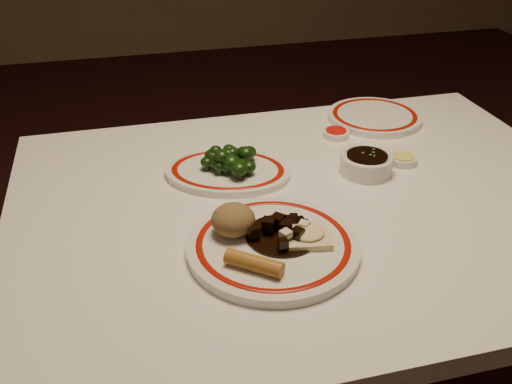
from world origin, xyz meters
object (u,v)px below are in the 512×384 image
(rice_mound, at_px, (233,220))
(broccoli_pile, at_px, (230,159))
(broccoli_plate, at_px, (228,172))
(dining_table, at_px, (311,235))
(soy_bowl, at_px, (366,164))
(main_plate, at_px, (273,246))
(spring_roll, at_px, (254,263))
(stirfry_heap, at_px, (282,231))
(fried_wonton, at_px, (308,235))

(rice_mound, distance_m, broccoli_pile, 0.24)
(broccoli_plate, bearing_deg, rice_mound, -99.46)
(dining_table, xyz_separation_m, soy_bowl, (0.15, 0.07, 0.11))
(main_plate, height_order, broccoli_plate, main_plate)
(spring_roll, bearing_deg, broccoli_pile, 32.69)
(main_plate, xyz_separation_m, spring_roll, (-0.05, -0.06, 0.02))
(stirfry_heap, relative_size, broccoli_pile, 1.03)
(fried_wonton, bearing_deg, stirfry_heap, 152.59)
(spring_roll, distance_m, broccoli_pile, 0.35)
(broccoli_plate, bearing_deg, stirfry_heap, -81.33)
(rice_mound, bearing_deg, fried_wonton, -22.80)
(broccoli_plate, relative_size, broccoli_pile, 2.53)
(dining_table, bearing_deg, rice_mound, -150.62)
(stirfry_heap, bearing_deg, soy_bowl, 39.66)
(broccoli_pile, bearing_deg, spring_roll, -95.84)
(main_plate, relative_size, broccoli_pile, 2.49)
(dining_table, relative_size, fried_wonton, 13.72)
(dining_table, bearing_deg, soy_bowl, 26.75)
(main_plate, relative_size, stirfry_heap, 2.43)
(dining_table, relative_size, broccoli_pile, 9.48)
(broccoli_pile, relative_size, soy_bowl, 1.12)
(fried_wonton, height_order, soy_bowl, soy_bowl)
(spring_roll, height_order, soy_bowl, spring_roll)
(stirfry_heap, bearing_deg, broccoli_plate, 98.67)
(main_plate, height_order, fried_wonton, fried_wonton)
(main_plate, distance_m, soy_bowl, 0.35)
(spring_roll, xyz_separation_m, broccoli_pile, (0.04, 0.35, 0.01))
(rice_mound, bearing_deg, dining_table, 29.38)
(dining_table, distance_m, broccoli_plate, 0.22)
(broccoli_plate, distance_m, broccoli_pile, 0.03)
(broccoli_plate, xyz_separation_m, broccoli_pile, (0.01, 0.00, 0.03))
(main_plate, bearing_deg, spring_roll, -127.98)
(stirfry_heap, xyz_separation_m, broccoli_plate, (-0.04, 0.27, -0.02))
(stirfry_heap, bearing_deg, fried_wonton, -27.41)
(rice_mound, bearing_deg, main_plate, -36.61)
(stirfry_heap, relative_size, soy_bowl, 1.15)
(stirfry_heap, relative_size, broccoli_plate, 0.41)
(fried_wonton, bearing_deg, soy_bowl, 47.33)
(rice_mound, height_order, spring_roll, rice_mound)
(main_plate, height_order, rice_mound, rice_mound)
(dining_table, bearing_deg, main_plate, -130.04)
(rice_mound, relative_size, stirfry_heap, 0.60)
(main_plate, relative_size, spring_roll, 3.22)
(broccoli_plate, bearing_deg, soy_bowl, -11.68)
(dining_table, xyz_separation_m, main_plate, (-0.13, -0.15, 0.10))
(spring_roll, height_order, fried_wonton, spring_roll)
(rice_mound, relative_size, broccoli_pile, 0.61)
(rice_mound, distance_m, stirfry_heap, 0.09)
(dining_table, bearing_deg, stirfry_heap, -127.93)
(main_plate, distance_m, stirfry_heap, 0.03)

